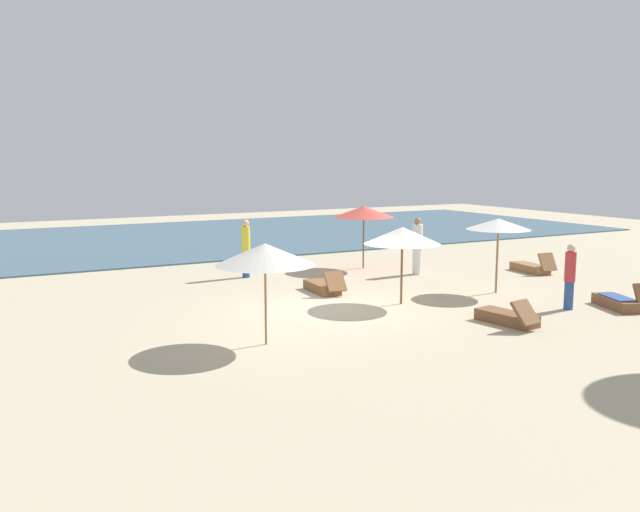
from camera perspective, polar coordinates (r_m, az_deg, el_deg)
ground_plane at (r=17.57m, az=0.72°, el=-4.58°), size 60.00×60.00×0.00m
ocean_water at (r=33.26m, az=-13.67°, el=1.40°), size 48.00×16.00×0.06m
umbrella_0 at (r=23.87m, az=3.76°, el=3.80°), size 2.17×2.17×2.24m
umbrella_1 at (r=20.10m, az=15.01°, el=2.64°), size 1.86×1.86×2.20m
umbrella_2 at (r=13.99m, az=-4.73°, el=0.14°), size 2.11×2.11×2.18m
umbrella_3 at (r=18.05m, az=7.05°, el=1.74°), size 2.07×2.07×2.11m
lounger_0 at (r=24.31m, az=17.65°, el=-0.94°), size 0.79×1.70×0.74m
lounger_1 at (r=16.62m, az=15.82°, el=-5.06°), size 0.84×1.76×0.69m
lounger_2 at (r=19.73m, az=0.29°, el=-2.64°), size 0.71×1.71×0.71m
lounger_3 at (r=19.34m, az=24.27°, el=-3.59°), size 1.11×1.74×0.74m
person_0 at (r=22.20m, az=-6.37°, el=0.73°), size 0.41×0.41×1.93m
person_1 at (r=22.90m, az=8.32°, el=0.89°), size 0.47×0.47×1.94m
person_2 at (r=18.58m, az=20.59°, el=-1.61°), size 0.40×0.40×1.73m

